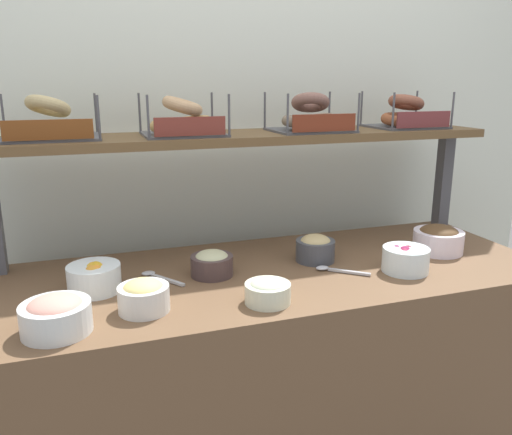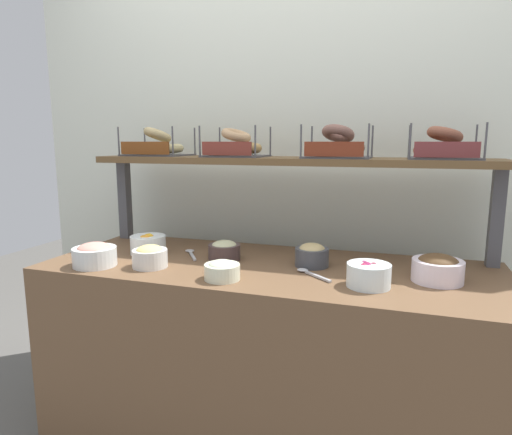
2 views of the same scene
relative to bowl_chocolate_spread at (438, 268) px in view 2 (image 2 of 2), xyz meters
The scene contains 19 objects.
back_wall 0.90m from the bowl_chocolate_spread, 138.59° to the left, with size 3.05×0.06×2.40m, color silver.
deli_counter 0.80m from the bowl_chocolate_spread, behind, with size 1.85×0.70×0.85m, color brown.
shelf_riser_left 1.54m from the bowl_chocolate_spread, 169.36° to the left, with size 0.05×0.05×0.40m, color #4C4C51.
shelf_riser_right 0.39m from the bowl_chocolate_spread, 51.14° to the left, with size 0.05×0.05×0.40m, color #4C4C51.
upper_shelf 0.79m from the bowl_chocolate_spread, 156.11° to the left, with size 1.81×0.32×0.03m, color brown.
bowl_chocolate_spread is the anchor object (origin of this frame).
bowl_egg_salad 1.10m from the bowl_chocolate_spread, behind, with size 0.14×0.14×0.09m.
bowl_tuna_salad 0.85m from the bowl_chocolate_spread, behind, with size 0.14×0.14×0.08m.
bowl_beet_salad 0.27m from the bowl_chocolate_spread, 150.08° to the right, with size 0.15×0.15×0.09m.
bowl_hummus 0.47m from the bowl_chocolate_spread, behind, with size 0.14×0.14×0.10m.
bowl_lox_spread 1.33m from the bowl_chocolate_spread, behind, with size 0.17×0.17×0.10m.
bowl_fruit_salad 1.21m from the bowl_chocolate_spread, behind, with size 0.16×0.16×0.09m.
bowl_potato_salad 0.78m from the bowl_chocolate_spread, 163.59° to the right, with size 0.13×0.13×0.07m.
serving_spoon_near_plate 1.02m from the bowl_chocolate_spread, behind, with size 0.12×0.15×0.01m.
serving_spoon_by_edge 0.46m from the bowl_chocolate_spread, behind, with size 0.15×0.12×0.01m.
bagel_basket_plain 1.40m from the bowl_chocolate_spread, 167.32° to the left, with size 0.30×0.26×0.15m.
bagel_basket_sesame 1.02m from the bowl_chocolate_spread, 162.75° to the left, with size 0.27×0.25×0.14m.
bagel_basket_poppy 0.65m from the bowl_chocolate_spread, 147.46° to the left, with size 0.28×0.26×0.15m.
bagel_basket_cinnamon_raisin 0.51m from the bowl_chocolate_spread, 87.31° to the left, with size 0.27×0.24×0.14m.
Camera 2 is at (0.49, -1.67, 1.35)m, focal length 30.79 mm.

